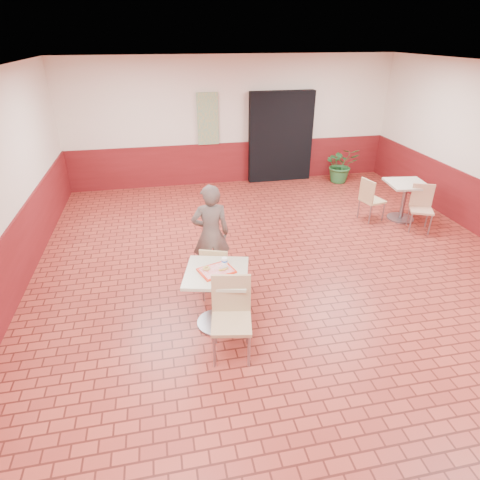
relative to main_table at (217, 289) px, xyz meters
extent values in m
cube|color=maroon|center=(1.26, 0.57, -0.54)|extent=(8.00, 10.00, 0.01)
cube|color=white|center=(1.26, 0.57, 2.46)|extent=(8.00, 10.00, 0.01)
cube|color=beige|center=(1.26, 5.57, 0.96)|extent=(8.00, 0.01, 3.00)
cube|color=maroon|center=(1.26, 5.55, -0.04)|extent=(8.00, 0.04, 1.00)
cube|color=black|center=(2.46, 5.45, 0.56)|extent=(1.60, 0.22, 2.20)
cube|color=gray|center=(0.66, 5.51, 1.06)|extent=(0.50, 0.03, 1.20)
cube|color=#B9B695|center=(0.00, 0.00, 0.24)|extent=(0.77, 0.77, 0.04)
cylinder|color=gray|center=(0.00, 0.00, -0.16)|extent=(0.09, 0.09, 0.77)
cylinder|color=gray|center=(0.00, 0.00, -0.53)|extent=(0.55, 0.55, 0.03)
cube|color=tan|center=(0.07, -0.60, -0.08)|extent=(0.53, 0.53, 0.04)
cube|color=tan|center=(0.11, -0.39, 0.19)|extent=(0.45, 0.11, 0.50)
cylinder|color=gray|center=(-0.16, -0.75, -0.32)|extent=(0.03, 0.03, 0.45)
cylinder|color=gray|center=(0.23, -0.83, -0.32)|extent=(0.03, 0.03, 0.45)
cylinder|color=gray|center=(-0.08, -0.37, -0.32)|extent=(0.03, 0.03, 0.45)
cylinder|color=gray|center=(0.30, -0.44, -0.32)|extent=(0.03, 0.03, 0.45)
cube|color=#D4BD7F|center=(0.09, 0.64, -0.15)|extent=(0.49, 0.49, 0.04)
cube|color=#D4BD7F|center=(0.03, 0.48, 0.08)|extent=(0.37, 0.16, 0.42)
cylinder|color=gray|center=(0.30, 0.74, -0.36)|extent=(0.03, 0.03, 0.38)
cylinder|color=gray|center=(-0.01, 0.86, -0.36)|extent=(0.03, 0.03, 0.38)
cylinder|color=gray|center=(0.19, 0.43, -0.36)|extent=(0.03, 0.03, 0.38)
cylinder|color=gray|center=(-0.12, 0.54, -0.36)|extent=(0.03, 0.03, 0.38)
imported|color=brown|center=(0.08, 1.09, 0.23)|extent=(0.57, 0.37, 1.55)
cube|color=red|center=(0.00, 0.00, 0.28)|extent=(0.41, 0.32, 0.02)
cube|color=#E18585|center=(0.00, 0.00, 0.29)|extent=(0.36, 0.27, 0.00)
torus|color=#BE9845|center=(-0.12, 0.03, 0.30)|extent=(0.10, 0.10, 0.03)
ellipsoid|color=yellow|center=(0.09, -0.01, 0.31)|extent=(0.14, 0.11, 0.03)
cube|color=#F1E2D1|center=(0.09, -0.01, 0.33)|extent=(0.13, 0.09, 0.01)
ellipsoid|color=gold|center=(0.04, -0.04, 0.30)|extent=(0.03, 0.03, 0.02)
cylinder|color=white|center=(0.12, 0.11, 0.34)|extent=(0.07, 0.07, 0.09)
cylinder|color=blue|center=(0.12, 0.11, 0.34)|extent=(0.07, 0.07, 0.02)
cube|color=#C2B39C|center=(4.21, 2.56, 0.21)|extent=(0.74, 0.74, 0.04)
cylinder|color=gray|center=(4.21, 2.56, -0.18)|extent=(0.08, 0.08, 0.74)
cylinder|color=gray|center=(4.21, 2.56, -0.53)|extent=(0.53, 0.53, 0.03)
cube|color=#D8BC81|center=(3.58, 2.67, -0.13)|extent=(0.48, 0.48, 0.04)
cube|color=#D8BC81|center=(3.40, 2.63, 0.11)|extent=(0.12, 0.40, 0.44)
cylinder|color=gray|center=(3.79, 2.54, -0.35)|extent=(0.03, 0.03, 0.39)
cylinder|color=gray|center=(3.71, 2.87, -0.35)|extent=(0.03, 0.03, 0.39)
cylinder|color=gray|center=(3.45, 2.46, -0.35)|extent=(0.03, 0.03, 0.39)
cylinder|color=gray|center=(3.37, 2.80, -0.35)|extent=(0.03, 0.03, 0.39)
cube|color=tan|center=(4.25, 2.02, -0.13)|extent=(0.54, 0.54, 0.04)
cube|color=tan|center=(4.32, 2.19, 0.11)|extent=(0.38, 0.20, 0.44)
cylinder|color=gray|center=(4.02, 1.94, -0.35)|extent=(0.03, 0.03, 0.39)
cylinder|color=gray|center=(4.33, 1.79, -0.35)|extent=(0.03, 0.03, 0.39)
cylinder|color=gray|center=(4.16, 2.25, -0.35)|extent=(0.03, 0.03, 0.39)
cylinder|color=gray|center=(4.48, 2.11, -0.35)|extent=(0.03, 0.03, 0.39)
imported|color=#2B6C32|center=(3.94, 4.97, -0.09)|extent=(0.91, 0.82, 0.90)
camera|label=1|loc=(-0.56, -4.17, 2.89)|focal=30.00mm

